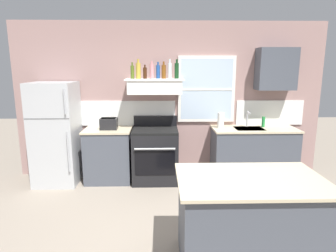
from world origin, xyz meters
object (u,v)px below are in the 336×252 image
stove_range (155,154)px  paper_towel_roll (221,120)px  bottle_rose_pink (152,71)px  toaster (109,123)px  bottle_champagne_gold_foil (138,71)px  bottle_dark_green_wine (177,70)px  dish_soap_bottle (263,122)px  bottle_olive_oil_square (132,72)px  bottle_amber_wine (164,71)px  refrigerator (56,134)px  bottle_brown_stout (145,73)px  bottle_clear_tall (170,70)px  bottle_blue_liqueur (158,72)px  kitchen_island (248,222)px

stove_range → paper_towel_roll: bearing=1.9°
bottle_rose_pink → paper_towel_roll: (1.16, -0.05, -0.82)m
toaster → bottle_champagne_gold_foil: 1.01m
bottle_dark_green_wine → dish_soap_bottle: bearing=0.5°
bottle_olive_oil_square → bottle_champagne_gold_foil: bottle_champagne_gold_foil is taller
stove_range → bottle_dark_green_wine: bottle_dark_green_wine is taller
bottle_rose_pink → bottle_amber_wine: 0.20m
refrigerator → toaster: size_ratio=5.71×
bottle_brown_stout → refrigerator: bearing=-176.6°
bottle_champagne_gold_foil → bottle_rose_pink: 0.22m
stove_range → bottle_champagne_gold_foil: bottle_champagne_gold_foil is taller
bottle_champagne_gold_foil → bottle_clear_tall: size_ratio=0.99×
bottle_blue_liqueur → dish_soap_bottle: 2.02m
refrigerator → kitchen_island: (2.60, -2.18, -0.39)m
bottle_amber_wine → bottle_dark_green_wine: size_ratio=0.88×
bottle_rose_pink → dish_soap_bottle: bottle_rose_pink is taller
bottle_amber_wine → bottle_clear_tall: size_ratio=0.87×
bottle_champagne_gold_foil → bottle_rose_pink: (0.22, 0.04, -0.01)m
kitchen_island → bottle_champagne_gold_foil: bearing=118.4°
dish_soap_bottle → kitchen_island: bearing=-111.7°
bottle_rose_pink → bottle_dark_green_wine: 0.41m
refrigerator → bottle_brown_stout: 1.79m
refrigerator → bottle_olive_oil_square: size_ratio=6.38×
bottle_brown_stout → bottle_clear_tall: 0.42m
bottle_brown_stout → kitchen_island: bearing=-63.9°
bottle_blue_liqueur → refrigerator: bearing=-174.1°
paper_towel_roll → dish_soap_bottle: 0.78m
bottle_blue_liqueur → dish_soap_bottle: (1.82, -0.02, -0.86)m
toaster → bottle_clear_tall: size_ratio=0.93×
bottle_olive_oil_square → bottle_dark_green_wine: (0.73, 0.04, 0.02)m
bottle_brown_stout → bottle_champagne_gold_foil: bearing=-169.5°
bottle_dark_green_wine → dish_soap_bottle: (1.52, 0.01, -0.88)m
refrigerator → bottle_clear_tall: 2.17m
bottle_dark_green_wine → bottle_clear_tall: bearing=175.1°
kitchen_island → stove_range: bearing=113.3°
bottle_rose_pink → bottle_clear_tall: bearing=8.6°
bottle_champagne_gold_foil → paper_towel_roll: bearing=-0.4°
refrigerator → bottle_dark_green_wine: 2.27m
dish_soap_bottle → bottle_champagne_gold_foil: bearing=-177.6°
bottle_blue_liqueur → bottle_dark_green_wine: bottle_dark_green_wine is taller
toaster → bottle_brown_stout: 1.04m
stove_range → bottle_clear_tall: bearing=28.0°
bottle_dark_green_wine → bottle_rose_pink: bearing=-175.0°
toaster → stove_range: 0.95m
bottle_dark_green_wine → dish_soap_bottle: bottle_dark_green_wine is taller
toaster → bottle_dark_green_wine: bottle_dark_green_wine is taller
paper_towel_roll → kitchen_island: paper_towel_roll is taller
bottle_clear_tall → bottle_champagne_gold_foil: bearing=-170.4°
paper_towel_roll → bottle_amber_wine: bearing=175.8°
stove_range → dish_soap_bottle: 1.96m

